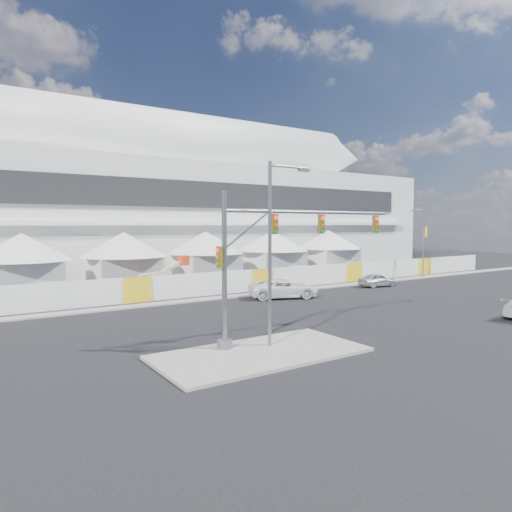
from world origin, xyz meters
TOP-DOWN VIEW (x-y plane):
  - ground at (0.00, 0.00)m, footprint 160.00×160.00m
  - median_island at (-6.00, -3.00)m, footprint 10.00×5.00m
  - far_curb at (20.00, 12.50)m, footprint 80.00×1.20m
  - stadium at (8.71, 41.50)m, footprint 80.00×24.80m
  - tent_row at (0.50, 24.00)m, footprint 53.40×8.40m
  - hoarding_fence at (6.00, 14.50)m, footprint 70.00×0.25m
  - scaffold_tower at (46.00, 36.00)m, footprint 4.40×4.40m
  - sedan_silver at (16.85, 10.14)m, footprint 2.21×4.14m
  - pickup_curb at (4.94, 9.76)m, footprint 4.62×6.40m
  - lot_car_a at (20.19, 20.03)m, footprint 3.55×4.09m
  - lot_car_b at (25.55, 19.27)m, footprint 2.74×4.54m
  - traffic_mast at (-4.66, -1.50)m, footprint 11.60×0.74m
  - streetlight_median at (-4.73, -2.28)m, footprint 2.51×0.25m
  - streetlight_curb at (26.99, 12.50)m, footprint 2.36×0.53m
  - boom_lift at (-3.74, 16.93)m, footprint 6.68×2.44m

SIDE VIEW (x-z plane):
  - ground at x=0.00m, z-range 0.00..0.00m
  - far_curb at x=20.00m, z-range 0.00..0.12m
  - median_island at x=-6.00m, z-range 0.00..0.15m
  - lot_car_a at x=20.19m, z-range 0.00..1.33m
  - sedan_silver at x=16.85m, z-range 0.00..1.34m
  - lot_car_b at x=25.55m, z-range 0.00..1.45m
  - pickup_curb at x=4.94m, z-range 0.00..1.62m
  - boom_lift at x=-3.74m, z-range -0.76..2.52m
  - hoarding_fence at x=6.00m, z-range 0.00..2.00m
  - tent_row at x=0.50m, z-range 0.45..5.85m
  - traffic_mast at x=-4.66m, z-range 0.65..8.28m
  - streetlight_curb at x=26.99m, z-range 0.65..8.60m
  - streetlight_median at x=-4.73m, z-range 0.82..9.90m
  - scaffold_tower at x=46.00m, z-range 0.00..12.00m
  - stadium at x=8.71m, z-range -1.54..20.44m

